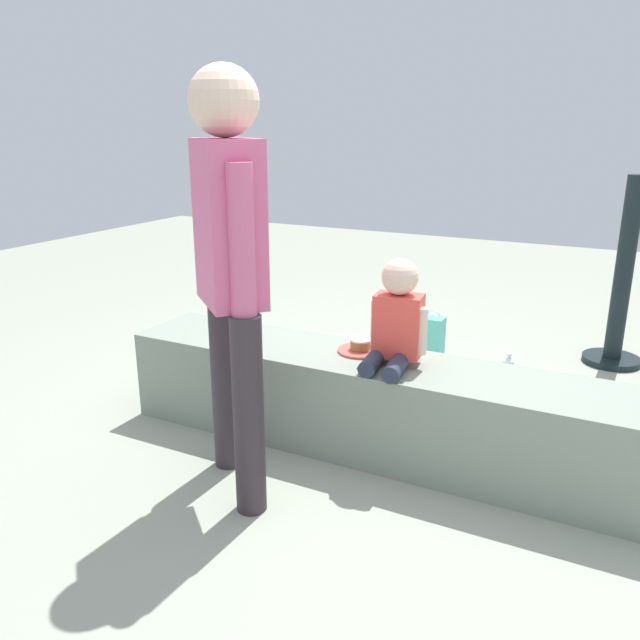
{
  "coord_description": "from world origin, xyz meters",
  "views": [
    {
      "loc": [
        1.03,
        -2.56,
        1.49
      ],
      "look_at": [
        -0.14,
        -0.28,
        0.7
      ],
      "focal_mm": 35.75,
      "sensor_mm": 36.0,
      "label": 1
    }
  ],
  "objects_px": {
    "handbag_black_leather": "(582,413)",
    "party_cup_red": "(327,382)",
    "child_seated": "(396,320)",
    "adult_standing": "(230,250)",
    "cake_plate": "(361,348)",
    "gift_bag": "(423,338)",
    "water_bottle_far_side": "(508,371)",
    "cake_box_white": "(427,396)",
    "water_bottle_near_gift": "(395,369)"
  },
  "relations": [
    {
      "from": "child_seated",
      "to": "party_cup_red",
      "type": "bearing_deg",
      "value": 138.26
    },
    {
      "from": "cake_box_white",
      "to": "handbag_black_leather",
      "type": "xyz_separation_m",
      "value": [
        0.79,
        0.05,
        0.05
      ]
    },
    {
      "from": "child_seated",
      "to": "gift_bag",
      "type": "relative_size",
      "value": 1.37
    },
    {
      "from": "water_bottle_near_gift",
      "to": "water_bottle_far_side",
      "type": "xyz_separation_m",
      "value": [
        0.61,
        0.26,
        0.0
      ]
    },
    {
      "from": "water_bottle_far_side",
      "to": "cake_box_white",
      "type": "distance_m",
      "value": 0.58
    },
    {
      "from": "child_seated",
      "to": "adult_standing",
      "type": "relative_size",
      "value": 0.28
    },
    {
      "from": "gift_bag",
      "to": "handbag_black_leather",
      "type": "xyz_separation_m",
      "value": [
        1.03,
        -0.61,
        -0.06
      ]
    },
    {
      "from": "child_seated",
      "to": "cake_plate",
      "type": "distance_m",
      "value": 0.29
    },
    {
      "from": "adult_standing",
      "to": "water_bottle_far_side",
      "type": "distance_m",
      "value": 2.04
    },
    {
      "from": "child_seated",
      "to": "gift_bag",
      "type": "xyz_separation_m",
      "value": [
        -0.27,
        1.27,
        -0.51
      ]
    },
    {
      "from": "adult_standing",
      "to": "gift_bag",
      "type": "bearing_deg",
      "value": 82.99
    },
    {
      "from": "child_seated",
      "to": "handbag_black_leather",
      "type": "height_order",
      "value": "child_seated"
    },
    {
      "from": "cake_plate",
      "to": "cake_box_white",
      "type": "relative_size",
      "value": 0.7
    },
    {
      "from": "party_cup_red",
      "to": "adult_standing",
      "type": "bearing_deg",
      "value": -83.75
    },
    {
      "from": "adult_standing",
      "to": "water_bottle_near_gift",
      "type": "height_order",
      "value": "adult_standing"
    },
    {
      "from": "cake_plate",
      "to": "handbag_black_leather",
      "type": "relative_size",
      "value": 0.76
    },
    {
      "from": "adult_standing",
      "to": "cake_plate",
      "type": "relative_size",
      "value": 7.57
    },
    {
      "from": "child_seated",
      "to": "cake_box_white",
      "type": "relative_size",
      "value": 1.5
    },
    {
      "from": "gift_bag",
      "to": "cake_plate",
      "type": "bearing_deg",
      "value": -86.98
    },
    {
      "from": "child_seated",
      "to": "water_bottle_far_side",
      "type": "relative_size",
      "value": 2.34
    },
    {
      "from": "water_bottle_far_side",
      "to": "adult_standing",
      "type": "bearing_deg",
      "value": -116.37
    },
    {
      "from": "water_bottle_far_side",
      "to": "handbag_black_leather",
      "type": "bearing_deg",
      "value": -42.95
    },
    {
      "from": "water_bottle_near_gift",
      "to": "cake_box_white",
      "type": "relative_size",
      "value": 0.62
    },
    {
      "from": "child_seated",
      "to": "cake_box_white",
      "type": "height_order",
      "value": "child_seated"
    },
    {
      "from": "adult_standing",
      "to": "water_bottle_far_side",
      "type": "height_order",
      "value": "adult_standing"
    },
    {
      "from": "water_bottle_near_gift",
      "to": "handbag_black_leather",
      "type": "bearing_deg",
      "value": -8.56
    },
    {
      "from": "adult_standing",
      "to": "party_cup_red",
      "type": "height_order",
      "value": "adult_standing"
    },
    {
      "from": "child_seated",
      "to": "cake_plate",
      "type": "relative_size",
      "value": 2.16
    },
    {
      "from": "gift_bag",
      "to": "water_bottle_far_side",
      "type": "distance_m",
      "value": 0.62
    },
    {
      "from": "water_bottle_near_gift",
      "to": "cake_box_white",
      "type": "distance_m",
      "value": 0.34
    },
    {
      "from": "adult_standing",
      "to": "handbag_black_leather",
      "type": "bearing_deg",
      "value": 43.84
    },
    {
      "from": "party_cup_red",
      "to": "gift_bag",
      "type": "bearing_deg",
      "value": 64.79
    },
    {
      "from": "child_seated",
      "to": "water_bottle_far_side",
      "type": "distance_m",
      "value": 1.26
    },
    {
      "from": "water_bottle_far_side",
      "to": "party_cup_red",
      "type": "relative_size",
      "value": 1.96
    },
    {
      "from": "cake_plate",
      "to": "gift_bag",
      "type": "xyz_separation_m",
      "value": [
        -0.06,
        1.18,
        -0.32
      ]
    },
    {
      "from": "adult_standing",
      "to": "cake_plate",
      "type": "bearing_deg",
      "value": 65.75
    },
    {
      "from": "water_bottle_far_side",
      "to": "cake_box_white",
      "type": "height_order",
      "value": "water_bottle_far_side"
    },
    {
      "from": "child_seated",
      "to": "gift_bag",
      "type": "bearing_deg",
      "value": 101.88
    },
    {
      "from": "cake_box_white",
      "to": "handbag_black_leather",
      "type": "bearing_deg",
      "value": 3.41
    },
    {
      "from": "cake_plate",
      "to": "water_bottle_far_side",
      "type": "height_order",
      "value": "cake_plate"
    },
    {
      "from": "water_bottle_near_gift",
      "to": "party_cup_red",
      "type": "xyz_separation_m",
      "value": [
        -0.31,
        -0.28,
        -0.04
      ]
    },
    {
      "from": "party_cup_red",
      "to": "cake_box_white",
      "type": "height_order",
      "value": "party_cup_red"
    },
    {
      "from": "child_seated",
      "to": "cake_box_white",
      "type": "distance_m",
      "value": 0.87
    },
    {
      "from": "cake_plate",
      "to": "water_bottle_far_side",
      "type": "distance_m",
      "value": 1.18
    },
    {
      "from": "handbag_black_leather",
      "to": "party_cup_red",
      "type": "bearing_deg",
      "value": -174.99
    },
    {
      "from": "child_seated",
      "to": "handbag_black_leather",
      "type": "xyz_separation_m",
      "value": [
        0.77,
        0.66,
        -0.57
      ]
    },
    {
      "from": "cake_plate",
      "to": "handbag_black_leather",
      "type": "distance_m",
      "value": 1.19
    },
    {
      "from": "party_cup_red",
      "to": "handbag_black_leather",
      "type": "xyz_separation_m",
      "value": [
        1.38,
        0.12,
        0.04
      ]
    },
    {
      "from": "cake_plate",
      "to": "water_bottle_far_side",
      "type": "relative_size",
      "value": 1.09
    },
    {
      "from": "child_seated",
      "to": "handbag_black_leather",
      "type": "relative_size",
      "value": 1.63
    }
  ]
}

